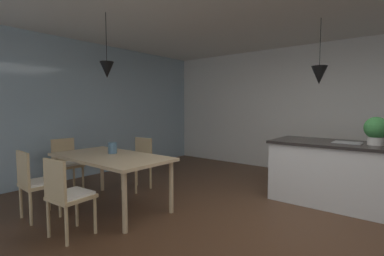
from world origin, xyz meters
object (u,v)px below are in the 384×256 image
at_px(dining_table, 110,160).
at_px(chair_near_left, 35,182).
at_px(chair_near_right, 67,194).
at_px(chair_window_end, 67,163).
at_px(potted_plant_on_island, 376,130).
at_px(chair_far_left, 138,161).
at_px(kitchen_island, 344,173).
at_px(vase_on_dining_table, 112,148).

xyz_separation_m(dining_table, chair_near_left, (-0.40, -0.83, -0.19)).
bearing_deg(chair_near_right, chair_window_end, 153.12).
height_order(chair_near_left, potted_plant_on_island, potted_plant_on_island).
height_order(chair_far_left, chair_window_end, same).
height_order(dining_table, chair_near_left, chair_near_left).
bearing_deg(chair_window_end, chair_near_right, -26.88).
xyz_separation_m(kitchen_island, potted_plant_on_island, (0.35, 0.00, 0.65)).
height_order(kitchen_island, potted_plant_on_island, potted_plant_on_island).
relative_size(chair_near_right, kitchen_island, 0.44).
distance_m(dining_table, chair_window_end, 1.26).
xyz_separation_m(chair_near_left, chair_window_end, (-0.85, 0.83, 0.00)).
bearing_deg(chair_near_left, kitchen_island, 45.49).
relative_size(chair_near_right, potted_plant_on_island, 2.30).
height_order(dining_table, kitchen_island, kitchen_island).
bearing_deg(chair_near_left, chair_far_left, 90.02).
bearing_deg(chair_window_end, chair_near_left, -44.46).
height_order(potted_plant_on_island, vase_on_dining_table, potted_plant_on_island).
relative_size(dining_table, chair_window_end, 2.01).
bearing_deg(chair_window_end, dining_table, -0.16).
relative_size(chair_near_left, kitchen_island, 0.44).
xyz_separation_m(chair_far_left, chair_near_left, (0.00, -1.66, 0.00)).
xyz_separation_m(chair_far_left, chair_window_end, (-0.85, -0.83, 0.00)).
relative_size(chair_near_right, chair_near_left, 1.00).
bearing_deg(kitchen_island, chair_window_end, -150.44).
relative_size(chair_far_left, kitchen_island, 0.44).
xyz_separation_m(chair_near_left, potted_plant_on_island, (3.27, 2.97, 0.63)).
relative_size(dining_table, potted_plant_on_island, 4.63).
distance_m(dining_table, kitchen_island, 3.32).
relative_size(potted_plant_on_island, vase_on_dining_table, 2.37).
bearing_deg(kitchen_island, chair_near_left, -134.51).
distance_m(chair_near_left, kitchen_island, 4.17).
xyz_separation_m(chair_near_left, kitchen_island, (2.92, 2.97, -0.01)).
bearing_deg(kitchen_island, chair_far_left, -155.81).
bearing_deg(vase_on_dining_table, dining_table, -45.22).
distance_m(dining_table, potted_plant_on_island, 3.61).
bearing_deg(chair_window_end, kitchen_island, 29.56).
bearing_deg(potted_plant_on_island, chair_far_left, -158.16).
relative_size(dining_table, kitchen_island, 0.89).
distance_m(chair_near_right, chair_near_left, 0.79).
height_order(chair_near_right, chair_near_left, same).
bearing_deg(chair_far_left, chair_near_right, -64.39).
xyz_separation_m(chair_near_left, vase_on_dining_table, (0.27, 0.95, 0.34)).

